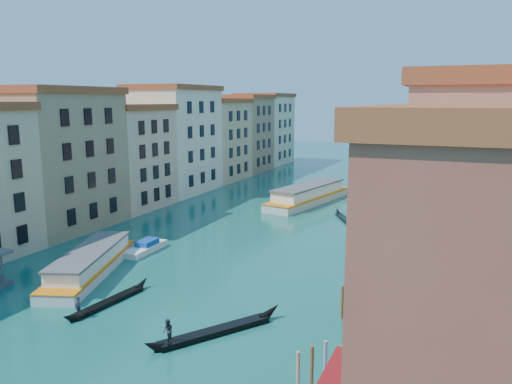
# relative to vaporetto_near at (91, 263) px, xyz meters

# --- Properties ---
(left_bank_palazzos) EXTENTS (12.80, 128.40, 21.00)m
(left_bank_palazzos) POSITION_rel_vaporetto_near_xyz_m (-17.31, 38.96, 8.51)
(left_bank_palazzos) COLOR tan
(left_bank_palazzos) RESTS_ON ground
(right_bank_palazzos) EXTENTS (12.80, 128.40, 21.00)m
(right_bank_palazzos) POSITION_rel_vaporetto_near_xyz_m (38.69, 39.28, 8.55)
(right_bank_palazzos) COLOR brown
(right_bank_palazzos) RESTS_ON ground
(quay) EXTENTS (4.00, 140.00, 1.00)m
(quay) POSITION_rel_vaporetto_near_xyz_m (30.69, 39.28, -0.70)
(quay) COLOR gray
(quay) RESTS_ON ground
(restaurant_awnings) EXTENTS (3.20, 44.55, 3.12)m
(restaurant_awnings) POSITION_rel_vaporetto_near_xyz_m (30.88, -2.71, 1.79)
(restaurant_awnings) COLOR maroon
(restaurant_awnings) RESTS_ON ground
(mooring_poles_right) EXTENTS (1.44, 54.24, 3.20)m
(mooring_poles_right) POSITION_rel_vaporetto_near_xyz_m (27.79, 3.08, 0.10)
(mooring_poles_right) COLOR brown
(mooring_poles_right) RESTS_ON ground
(vaporetto_near) EXTENTS (9.71, 18.24, 2.66)m
(vaporetto_near) POSITION_rel_vaporetto_near_xyz_m (0.00, 0.00, 0.00)
(vaporetto_near) COLOR silver
(vaporetto_near) RESTS_ON ground
(vaporetto_far) EXTENTS (9.77, 23.22, 3.37)m
(vaporetto_far) POSITION_rel_vaporetto_near_xyz_m (10.66, 44.43, 0.32)
(vaporetto_far) COLOR silver
(vaporetto_far) RESTS_ON ground
(gondola_fore) EXTENTS (2.10, 10.51, 2.10)m
(gondola_fore) POSITION_rel_vaporetto_near_xyz_m (7.05, -5.90, -0.85)
(gondola_fore) COLOR black
(gondola_fore) RESTS_ON ground
(gondola_right) EXTENTS (7.81, 10.80, 2.49)m
(gondola_right) POSITION_rel_vaporetto_near_xyz_m (18.55, -7.64, -0.72)
(gondola_right) COLOR black
(gondola_right) RESTS_ON ground
(gondola_far) EXTENTS (5.71, 9.55, 1.48)m
(gondola_far) POSITION_rel_vaporetto_near_xyz_m (19.68, 33.78, -0.90)
(gondola_far) COLOR black
(gondola_far) RESTS_ON ground
(motorboat_mid) EXTENTS (2.29, 6.77, 1.39)m
(motorboat_mid) POSITION_rel_vaporetto_near_xyz_m (0.84, 8.69, -0.66)
(motorboat_mid) COLOR white
(motorboat_mid) RESTS_ON ground
(motorboat_far) EXTENTS (4.22, 6.78, 1.34)m
(motorboat_far) POSITION_rel_vaporetto_near_xyz_m (8.93, 49.06, -0.68)
(motorboat_far) COLOR white
(motorboat_far) RESTS_ON ground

